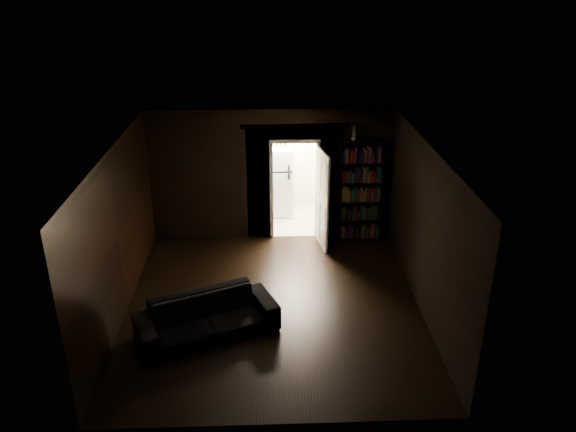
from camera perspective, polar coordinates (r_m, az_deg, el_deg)
name	(u,v)px	position (r m, az deg, el deg)	size (l,w,h in m)	color
ground	(273,306)	(9.83, -1.49, -9.12)	(5.50, 5.50, 0.00)	black
room_walls	(271,193)	(10.01, -1.74, 2.37)	(5.02, 5.61, 2.84)	black
kitchen_alcove	(292,167)	(12.82, 0.42, 5.04)	(2.20, 1.80, 2.60)	#B6B19F
sofa	(207,311)	(9.02, -8.27, -9.55)	(2.19, 0.95, 0.84)	black
bookshelf	(360,191)	(11.76, 7.33, 2.49)	(0.90, 0.32, 2.20)	black
refrigerator	(276,180)	(13.08, -1.21, 3.65)	(0.74, 0.68, 1.65)	white
door	(322,200)	(11.46, 3.49, 1.66)	(0.85, 0.05, 2.05)	white
figurine	(354,133)	(11.35, 6.73, 8.40)	(0.10, 0.10, 0.30)	white
bottles	(274,141)	(12.75, -1.41, 7.68)	(0.69, 0.09, 0.28)	black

